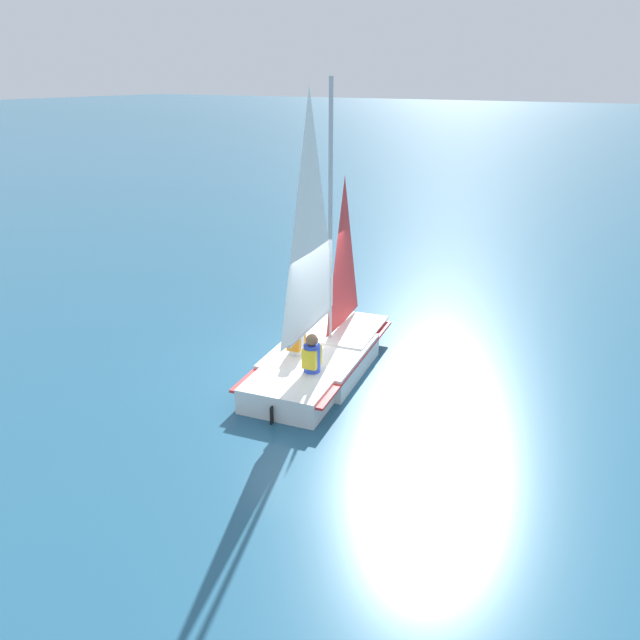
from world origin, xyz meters
The scene contains 4 objects.
ground_plane centered at (0.00, 0.00, 0.00)m, with size 260.00×260.00×0.00m, color #235675.
sailboat_main centered at (0.03, 0.00, 0.66)m, with size 4.33×2.32×5.34m.
sailor_helm centered at (0.39, -0.29, 0.63)m, with size 0.38×0.34×1.16m.
sailor_crew centered at (0.89, 0.36, 0.62)m, with size 0.38×0.34×1.16m.
Camera 1 is at (9.38, 5.59, 5.38)m, focal length 35.00 mm.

